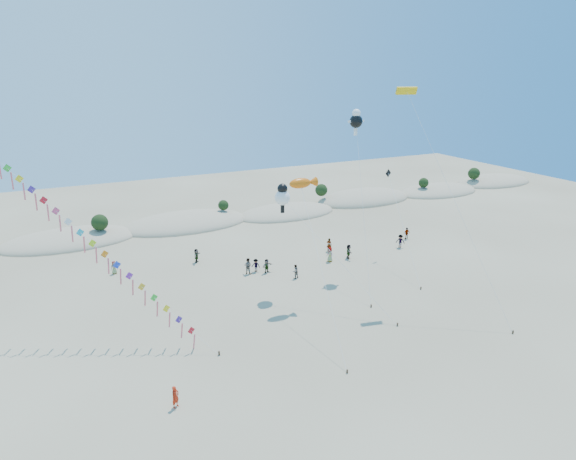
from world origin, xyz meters
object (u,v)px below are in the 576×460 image
(fish_kite, at_px, (303,183))
(parafoil_kite, at_px, (409,97))
(kite_train, at_px, (39,197))
(flyer_foreground, at_px, (175,397))

(fish_kite, bearing_deg, parafoil_kite, -14.81)
(kite_train, distance_m, flyer_foreground, 20.14)
(fish_kite, bearing_deg, flyer_foreground, -143.68)
(fish_kite, relative_size, parafoil_kite, 0.68)
(fish_kite, distance_m, flyer_foreground, 22.15)
(kite_train, height_order, fish_kite, kite_train)
(parafoil_kite, bearing_deg, flyer_foreground, -160.62)
(parafoil_kite, height_order, flyer_foreground, parafoil_kite)
(kite_train, bearing_deg, parafoil_kite, -11.46)
(kite_train, xyz_separation_m, flyer_foreground, (6.78, -15.35, -11.14))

